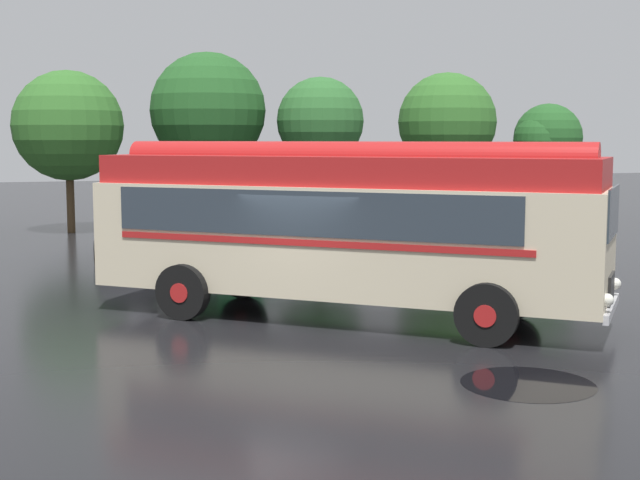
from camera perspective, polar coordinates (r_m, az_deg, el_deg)
ground_plane at (r=17.24m, az=-0.88°, el=-5.35°), size 120.00×120.00×0.00m
vintage_bus at (r=17.44m, az=1.60°, el=1.08°), size 9.24×8.43×3.49m
car_near_left at (r=27.53m, az=-12.13°, el=0.76°), size 2.33×4.37×1.66m
car_mid_left at (r=28.18m, az=-5.83°, el=1.00°), size 2.40×4.40×1.66m
tree_left_of_centre at (r=34.79m, az=-15.93°, el=7.02°), size 4.11×4.11×6.07m
tree_centre at (r=35.92m, az=-7.27°, el=8.24°), size 4.59×4.59×6.94m
tree_right_of_centre at (r=35.70m, az=0.21°, el=7.73°), size 3.52×3.46×5.96m
tree_far_right at (r=38.04m, az=8.10°, el=7.54°), size 4.13×4.13×6.29m
tree_extra_right at (r=39.90m, az=14.24°, el=6.28°), size 3.11×2.95×5.04m
puddle_patch at (r=13.45m, az=13.16°, el=-8.95°), size 1.95×1.95×0.01m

